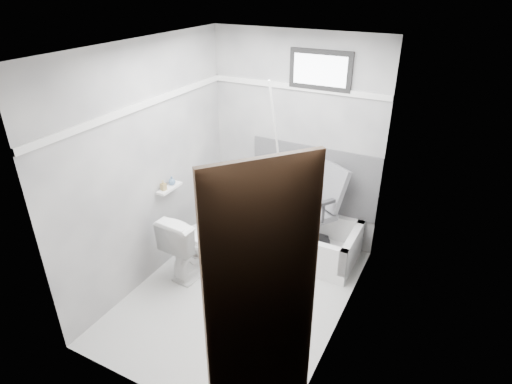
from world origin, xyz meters
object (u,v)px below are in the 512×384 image
Objects in this scene: door at (277,343)px; toilet at (194,242)px; soap_bottle_b at (172,180)px; office_chair at (309,207)px; bathtub at (291,235)px; soap_bottle_a at (163,185)px.

toilet is at bearing 138.61° from door.
office_chair is at bearing 29.89° from soap_bottle_b.
soap_bottle_b is (-0.32, 0.12, 0.60)m from toilet.
bathtub is at bearing -131.76° from office_chair.
toilet is at bearing -133.88° from bathtub.
toilet reaches higher than bathtub.
soap_bottle_b is (-1.92, 1.53, -0.04)m from door.
door reaches higher than soap_bottle_b.
soap_bottle_a reaches higher than bathtub.
bathtub is 2.03× the size of toilet.
bathtub is at bearing 110.61° from door.
door is (0.83, -2.21, 0.79)m from bathtub.
office_chair is 1.51m from soap_bottle_b.
door is 2.45m from soap_bottle_b.
bathtub is at bearing 37.05° from soap_bottle_a.
soap_bottle_b is at bearing 141.49° from door.
soap_bottle_b reaches higher than toilet.
toilet is (-0.95, -0.85, -0.24)m from office_chair.
office_chair is at bearing 34.40° from soap_bottle_a.
soap_bottle_a is at bearing 8.34° from toilet.
bathtub is 1.12m from toilet.
door is 20.88× the size of soap_bottle_b.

